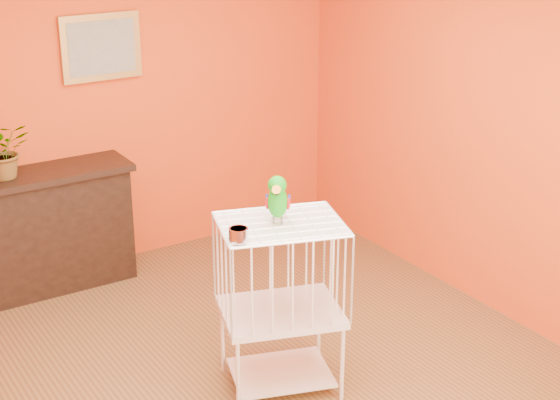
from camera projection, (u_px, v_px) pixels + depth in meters
ground at (255, 389)px, 5.27m from camera, size 4.50×4.50×0.00m
room_shell at (252, 143)px, 4.70m from camera, size 4.50×4.50×4.50m
console_cabinet at (50, 230)px, 6.42m from camera, size 1.26×0.45×0.93m
potted_plant at (3, 156)px, 6.08m from camera, size 0.38×0.42×0.32m
framed_picture at (101, 47)px, 6.39m from camera, size 0.62×0.04×0.50m
birdcage at (281, 304)px, 5.11m from camera, size 0.83×0.73×1.08m
feed_cup at (239, 235)px, 4.66m from camera, size 0.11×0.11×0.08m
parrot at (278, 199)px, 4.87m from camera, size 0.21×0.25×0.30m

